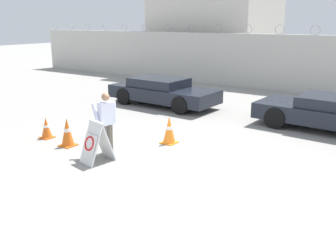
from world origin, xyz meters
TOP-DOWN VIEW (x-y plane):
  - ground_plane at (0.00, 0.00)m, footprint 90.00×90.00m
  - perimeter_wall at (-0.00, 11.15)m, footprint 36.00×0.30m
  - building_block at (-6.61, 15.58)m, footprint 7.13×6.37m
  - barricade_sign at (-1.26, -1.21)m, footprint 0.70×0.85m
  - security_guard at (-1.51, -0.55)m, footprint 0.49×0.59m
  - traffic_cone_near at (-2.82, -0.78)m, footprint 0.42×0.42m
  - traffic_cone_mid at (-3.92, -0.64)m, footprint 0.37×0.37m
  - traffic_cone_far at (-0.57, 1.04)m, footprint 0.42×0.42m
  - parked_car_front_coupe at (-3.61, 5.02)m, footprint 4.72×2.04m
  - parked_car_rear_sedan at (2.92, 5.10)m, footprint 4.54×2.19m

SIDE VIEW (x-z plane):
  - ground_plane at x=0.00m, z-range 0.00..0.00m
  - traffic_cone_mid at x=-3.92m, z-range 0.00..0.63m
  - traffic_cone_far at x=-0.57m, z-range 0.00..0.80m
  - traffic_cone_near at x=-2.82m, z-range 0.00..0.80m
  - barricade_sign at x=-1.26m, z-range 0.00..1.05m
  - parked_car_rear_sedan at x=2.92m, z-range 0.03..1.15m
  - parked_car_front_coupe at x=-3.61m, z-range 0.03..1.17m
  - security_guard at x=-1.51m, z-range 0.08..1.72m
  - perimeter_wall at x=0.00m, z-range -0.22..3.04m
  - building_block at x=-6.61m, z-range 0.00..6.72m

